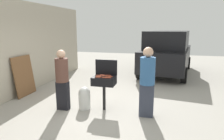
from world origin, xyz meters
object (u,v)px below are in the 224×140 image
at_px(hot_dog_6, 110,77).
at_px(hot_dog_9, 99,76).
at_px(hot_dog_10, 98,77).
at_px(person_right, 147,80).
at_px(propane_tank, 84,98).
at_px(bbq_grill, 104,82).
at_px(hot_dog_5, 102,75).
at_px(parked_minivan, 167,52).
at_px(hot_dog_0, 98,77).
at_px(hot_dog_1, 98,75).
at_px(leaning_board, 24,76).
at_px(hot_dog_7, 105,76).
at_px(person_left, 62,78).
at_px(hot_dog_3, 109,75).
at_px(hot_dog_4, 108,77).
at_px(hot_dog_8, 109,78).
at_px(hot_dog_11, 104,78).
at_px(hot_dog_2, 102,76).

xyz_separation_m(hot_dog_6, hot_dog_9, (-0.29, -0.07, 0.00)).
xyz_separation_m(hot_dog_10, person_right, (1.26, -0.01, 0.01)).
bearing_deg(propane_tank, bbq_grill, 9.51).
distance_m(hot_dog_5, hot_dog_6, 0.28).
bearing_deg(parked_minivan, hot_dog_0, 79.10).
bearing_deg(hot_dog_1, person_right, -8.82).
bearing_deg(leaning_board, parked_minivan, 44.71).
bearing_deg(leaning_board, bbq_grill, -10.27).
relative_size(hot_dog_7, person_left, 0.08).
bearing_deg(person_right, hot_dog_3, -14.42).
bearing_deg(hot_dog_4, hot_dog_8, -60.58).
distance_m(hot_dog_9, parked_minivan, 5.32).
relative_size(hot_dog_9, hot_dog_11, 1.00).
xyz_separation_m(hot_dog_6, hot_dog_7, (-0.17, 0.07, 0.00)).
distance_m(hot_dog_7, hot_dog_9, 0.19).
bearing_deg(propane_tank, hot_dog_3, 18.89).
bearing_deg(hot_dog_9, bbq_grill, 26.97).
bearing_deg(hot_dog_2, hot_dog_11, -54.77).
height_order(hot_dog_1, person_left, person_left).
bearing_deg(hot_dog_8, hot_dog_0, 171.17).
bearing_deg(hot_dog_1, propane_tank, -159.08).
bearing_deg(hot_dog_1, parked_minivan, 69.86).
bearing_deg(hot_dog_11, hot_dog_8, 4.58).
distance_m(bbq_grill, hot_dog_0, 0.22).
xyz_separation_m(hot_dog_0, hot_dog_3, (0.21, 0.22, 0.00)).
relative_size(hot_dog_2, hot_dog_7, 1.00).
distance_m(hot_dog_8, person_right, 0.98).
xyz_separation_m(hot_dog_0, parked_minivan, (1.75, 5.06, 0.10)).
height_order(hot_dog_2, hot_dog_3, same).
distance_m(hot_dog_0, hot_dog_6, 0.31).
bearing_deg(hot_dog_4, hot_dog_6, 50.02).
xyz_separation_m(hot_dog_0, propane_tank, (-0.41, 0.01, -0.61)).
xyz_separation_m(hot_dog_2, hot_dog_8, (0.23, -0.14, 0.00)).
xyz_separation_m(hot_dog_3, hot_dog_11, (-0.04, -0.27, 0.00)).
height_order(hot_dog_9, leaning_board, leaning_board).
height_order(hot_dog_4, hot_dog_10, same).
bearing_deg(hot_dog_3, parked_minivan, 72.37).
xyz_separation_m(bbq_grill, hot_dog_1, (-0.17, 0.05, 0.16)).
height_order(hot_dog_0, person_right, person_right).
height_order(hot_dog_1, hot_dog_6, same).
bearing_deg(hot_dog_4, bbq_grill, 155.83).
xyz_separation_m(bbq_grill, parked_minivan, (1.63, 4.96, 0.25)).
xyz_separation_m(bbq_grill, hot_dog_10, (-0.12, -0.15, 0.16)).
bearing_deg(person_right, parked_minivan, -94.92).
distance_m(hot_dog_2, hot_dog_9, 0.09).
bearing_deg(bbq_grill, hot_dog_3, 53.26).
bearing_deg(hot_dog_6, leaning_board, 170.42).
relative_size(hot_dog_9, person_right, 0.07).
bearing_deg(leaning_board, hot_dog_6, -9.58).
relative_size(hot_dog_7, parked_minivan, 0.03).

